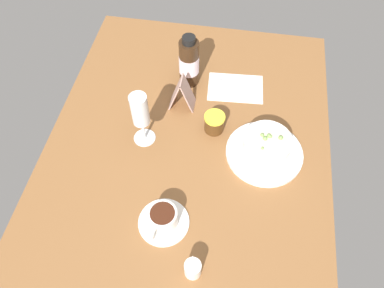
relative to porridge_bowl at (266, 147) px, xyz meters
The scene contains 9 objects.
ground_plane 23.20cm from the porridge_bowl, 89.94° to the left, with size 110.00×84.00×3.00cm, color brown.
porridge_bowl is the anchor object (origin of this frame).
cutlery_setting 27.56cm from the porridge_bowl, 24.27° to the left, with size 13.88×18.95×0.90cm.
coffee_cup 35.62cm from the porridge_bowl, 136.17° to the left, with size 13.38×13.38×5.95cm.
creamer_jug 39.79cm from the porridge_bowl, 157.60° to the left, with size 5.01×4.11×5.60cm.
wine_glass 36.93cm from the porridge_bowl, 89.33° to the left, with size 6.56×6.56×18.42cm.
jam_jar 17.12cm from the porridge_bowl, 66.58° to the left, with size 6.27×6.27×6.15cm.
sauce_bottle_brown 37.11cm from the porridge_bowl, 46.20° to the left, with size 6.47×6.47×18.61cm.
menu_card 30.91cm from the porridge_bowl, 61.23° to the left, with size 5.81×8.05×11.35cm.
Camera 1 is at (-61.89, -11.45, 91.57)cm, focal length 34.78 mm.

